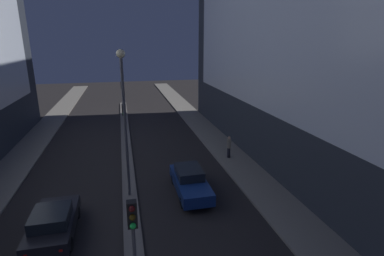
% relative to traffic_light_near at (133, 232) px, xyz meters
% --- Properties ---
extents(median_strip, '(0.86, 39.49, 0.14)m').
position_rel_traffic_light_near_xyz_m(median_strip, '(0.00, 17.09, -3.11)').
color(median_strip, '#66605B').
rests_on(median_strip, ground).
extents(traffic_light_near, '(0.32, 0.42, 4.12)m').
position_rel_traffic_light_near_xyz_m(traffic_light_near, '(0.00, 0.00, 0.00)').
color(traffic_light_near, '#4C4C51').
rests_on(traffic_light_near, median_strip).
extents(traffic_light_mid, '(0.32, 0.42, 4.12)m').
position_rel_traffic_light_near_xyz_m(traffic_light_mid, '(0.00, 15.25, 0.00)').
color(traffic_light_mid, '#4C4C51').
rests_on(traffic_light_mid, median_strip).
extents(traffic_light_far, '(0.32, 0.42, 4.12)m').
position_rel_traffic_light_near_xyz_m(traffic_light_far, '(0.00, 28.97, 0.00)').
color(traffic_light_far, '#4C4C51').
rests_on(traffic_light_far, median_strip).
extents(street_lamp, '(0.47, 0.47, 8.48)m').
position_rel_traffic_light_near_xyz_m(street_lamp, '(0.00, 8.17, 2.43)').
color(street_lamp, '#4C4C51').
rests_on(street_lamp, median_strip).
extents(car_left_lane, '(1.93, 4.29, 1.49)m').
position_rel_traffic_light_near_xyz_m(car_left_lane, '(-3.64, 5.10, -2.42)').
color(car_left_lane, black).
rests_on(car_left_lane, ground).
extents(car_right_lane, '(1.79, 4.73, 1.55)m').
position_rel_traffic_light_near_xyz_m(car_right_lane, '(3.64, 7.80, -2.40)').
color(car_right_lane, navy).
rests_on(car_right_lane, ground).
extents(pedestrian_on_right_sidewalk, '(0.33, 0.33, 1.76)m').
position_rel_traffic_light_near_xyz_m(pedestrian_on_right_sidewalk, '(7.86, 12.51, -2.12)').
color(pedestrian_on_right_sidewalk, black).
rests_on(pedestrian_on_right_sidewalk, sidewalk_right).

